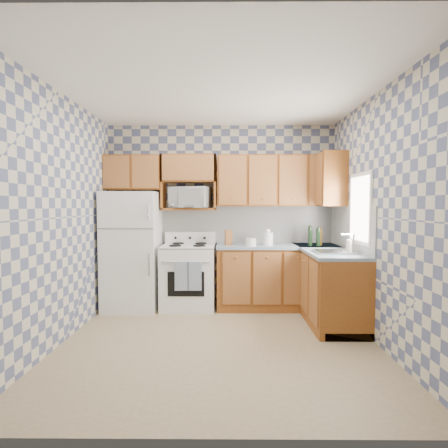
{
  "coord_description": "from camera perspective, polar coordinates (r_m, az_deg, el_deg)",
  "views": [
    {
      "loc": [
        0.08,
        -3.75,
        1.49
      ],
      "look_at": [
        0.05,
        0.75,
        1.25
      ],
      "focal_mm": 28.0,
      "sensor_mm": 36.0,
      "label": 1
    }
  ],
  "objects": [
    {
      "name": "countertop_right",
      "position": [
        4.77,
        16.44,
        -4.18
      ],
      "size": [
        0.63,
        1.6,
        0.04
      ],
      "primitive_type": "cube",
      "color": "slate",
      "rests_on": "base_cabinets_right"
    },
    {
      "name": "upper_cabinets_right",
      "position": [
        5.21,
        16.71,
        6.88
      ],
      "size": [
        0.33,
        0.7,
        0.74
      ],
      "primitive_type": "cube",
      "color": "brown",
      "rests_on": "right_wall"
    },
    {
      "name": "microwave",
      "position": [
        5.15,
        -5.52,
        4.31
      ],
      "size": [
        0.63,
        0.51,
        0.31
      ],
      "primitive_type": "imported",
      "rotation": [
        0.0,
        0.0,
        -0.25
      ],
      "color": "white",
      "rests_on": "microwave_shelf"
    },
    {
      "name": "dish_towel_left",
      "position": [
        4.81,
        -6.93,
        -8.44
      ],
      "size": [
        0.19,
        0.02,
        0.39
      ],
      "primitive_type": "cube",
      "color": "navy",
      "rests_on": "stove_body"
    },
    {
      "name": "back_wall",
      "position": [
        5.35,
        -0.47,
        1.55
      ],
      "size": [
        3.4,
        0.02,
        2.7
      ],
      "primitive_type": "cube",
      "color": "#4F577A",
      "rests_on": "ground"
    },
    {
      "name": "base_cabinets_right",
      "position": [
        4.85,
        16.42,
        -9.58
      ],
      "size": [
        0.6,
        1.6,
        0.88
      ],
      "primitive_type": "cube",
      "color": "brown",
      "rests_on": "floor"
    },
    {
      "name": "bottle_1",
      "position": [
        5.07,
        15.15,
        -2.09
      ],
      "size": [
        0.06,
        0.06,
        0.25
      ],
      "primitive_type": "cylinder",
      "color": "black",
      "rests_on": "countertop_back"
    },
    {
      "name": "right_wall",
      "position": [
        4.08,
        23.76,
        0.84
      ],
      "size": [
        0.02,
        3.2,
        2.7
      ],
      "primitive_type": "cube",
      "color": "#4F577A",
      "rests_on": "ground"
    },
    {
      "name": "microwave_shelf",
      "position": [
        5.21,
        -5.68,
        2.43
      ],
      "size": [
        0.8,
        0.33,
        0.03
      ],
      "primitive_type": "cube",
      "color": "brown",
      "rests_on": "back_wall"
    },
    {
      "name": "upper_cabinets_fridge",
      "position": [
        5.38,
        -14.51,
        8.07
      ],
      "size": [
        0.82,
        0.33,
        0.5
      ],
      "primitive_type": "cube",
      "color": "brown",
      "rests_on": "back_wall"
    },
    {
      "name": "bottle_0",
      "position": [
        5.1,
        13.89,
        -1.94
      ],
      "size": [
        0.06,
        0.06,
        0.27
      ],
      "primitive_type": "cylinder",
      "color": "black",
      "rests_on": "countertop_back"
    },
    {
      "name": "backguard",
      "position": [
        5.35,
        -5.52,
        -2.23
      ],
      "size": [
        0.76,
        0.08,
        0.17
      ],
      "primitive_type": "cube",
      "color": "white",
      "rests_on": "cooktop"
    },
    {
      "name": "refrigerator",
      "position": [
        5.22,
        -14.71,
        -4.21
      ],
      "size": [
        0.75,
        0.7,
        1.68
      ],
      "primitive_type": "cube",
      "color": "white",
      "rests_on": "floor"
    },
    {
      "name": "soap_bottle",
      "position": [
        4.32,
        19.73,
        -3.57
      ],
      "size": [
        0.06,
        0.06,
        0.17
      ],
      "primitive_type": "cylinder",
      "color": "beige",
      "rests_on": "countertop_right"
    },
    {
      "name": "countertop_back",
      "position": [
        5.13,
        8.76,
        -3.59
      ],
      "size": [
        1.77,
        0.63,
        0.04
      ],
      "primitive_type": "cube",
      "color": "slate",
      "rests_on": "base_cabinets_back"
    },
    {
      "name": "window",
      "position": [
        4.49,
        21.34,
        2.34
      ],
      "size": [
        0.02,
        0.66,
        0.86
      ],
      "primitive_type": "cube",
      "color": "silver",
      "rests_on": "right_wall"
    },
    {
      "name": "cooktop",
      "position": [
        5.08,
        -5.84,
        -3.57
      ],
      "size": [
        0.76,
        0.65,
        0.02
      ],
      "primitive_type": "cube",
      "color": "silver",
      "rests_on": "stove_body"
    },
    {
      "name": "upper_cabinets_back",
      "position": [
        5.25,
        8.62,
        6.95
      ],
      "size": [
        1.75,
        0.33,
        0.74
      ],
      "primitive_type": "cube",
      "color": "brown",
      "rests_on": "back_wall"
    },
    {
      "name": "electric_kettle",
      "position": [
        5.05,
        7.2,
        -2.42
      ],
      "size": [
        0.14,
        0.14,
        0.18
      ],
      "primitive_type": "cylinder",
      "color": "white",
      "rests_on": "countertop_back"
    },
    {
      "name": "base_cabinets_back",
      "position": [
        5.21,
        8.71,
        -8.62
      ],
      "size": [
        1.75,
        0.6,
        0.88
      ],
      "primitive_type": "cube",
      "color": "brown",
      "rests_on": "floor"
    },
    {
      "name": "floor",
      "position": [
        4.03,
        -0.84,
        -18.63
      ],
      "size": [
        3.4,
        3.4,
        0.0
      ],
      "primitive_type": "plane",
      "color": "#836E52",
      "rests_on": "ground"
    },
    {
      "name": "food_containers",
      "position": [
        4.94,
        4.36,
        -2.96
      ],
      "size": [
        0.16,
        0.16,
        0.11
      ],
      "primitive_type": null,
      "color": "beige",
      "rests_on": "countertop_back"
    },
    {
      "name": "sink",
      "position": [
        4.43,
        17.76,
        -4.41
      ],
      "size": [
        0.48,
        0.4,
        0.03
      ],
      "primitive_type": "cube",
      "color": "#B7B7BC",
      "rests_on": "countertop_right"
    },
    {
      "name": "bottle_2",
      "position": [
        5.18,
        15.4,
        -2.08
      ],
      "size": [
        0.06,
        0.06,
        0.23
      ],
      "primitive_type": "cylinder",
      "color": "#633C0E",
      "rests_on": "countertop_back"
    },
    {
      "name": "backsplash_right",
      "position": [
        4.83,
        19.86,
        -0.57
      ],
      "size": [
        0.02,
        1.6,
        0.56
      ],
      "primitive_type": "cube",
      "color": "white",
      "rests_on": "right_wall"
    },
    {
      "name": "backsplash_back",
      "position": [
        5.35,
        3.82,
        -0.07
      ],
      "size": [
        2.6,
        0.02,
        0.56
      ],
      "primitive_type": "cube",
      "color": "white",
      "rests_on": "back_wall"
    },
    {
      "name": "knife_block",
      "position": [
        5.04,
        0.74,
        -2.21
      ],
      "size": [
        0.11,
        0.11,
        0.22
      ],
      "primitive_type": "cube",
      "rotation": [
        0.0,
        0.0,
        0.17
      ],
      "color": "brown",
      "rests_on": "countertop_back"
    },
    {
      "name": "stove_body",
      "position": [
        5.16,
        -5.81,
        -8.6
      ],
      "size": [
        0.76,
        0.65,
        0.9
      ],
      "primitive_type": "cube",
      "color": "white",
      "rests_on": "floor"
    },
    {
      "name": "dish_towel_right",
      "position": [
        4.79,
        -4.82,
        -8.48
      ],
      "size": [
        0.19,
        0.02,
        0.39
      ],
      "primitive_type": "cube",
      "color": "navy",
      "rests_on": "stove_body"
    }
  ]
}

